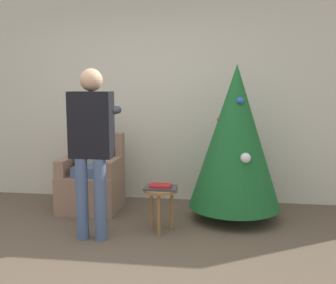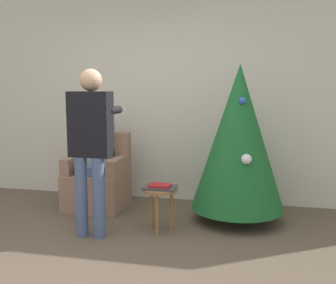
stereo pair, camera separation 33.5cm
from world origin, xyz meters
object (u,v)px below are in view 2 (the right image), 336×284
(christmas_tree, at_px, (239,137))
(person_seated, at_px, (97,152))
(armchair, at_px, (98,181))
(side_stool, at_px, (160,196))
(person_standing, at_px, (91,137))

(christmas_tree, xyz_separation_m, person_seated, (-1.72, 0.12, -0.25))
(armchair, relative_size, person_seated, 0.73)
(armchair, distance_m, side_stool, 1.16)
(armchair, height_order, person_seated, person_seated)
(christmas_tree, bearing_deg, person_standing, -151.82)
(person_seated, relative_size, person_standing, 0.76)
(christmas_tree, distance_m, person_seated, 1.74)
(person_seated, relative_size, side_stool, 2.77)
(person_seated, bearing_deg, person_standing, -70.09)
(armchair, distance_m, person_seated, 0.36)
(side_stool, bearing_deg, christmas_tree, 33.32)
(person_standing, xyz_separation_m, side_stool, (0.64, 0.25, -0.63))
(person_standing, bearing_deg, christmas_tree, 28.18)
(christmas_tree, relative_size, person_seated, 1.38)
(christmas_tree, distance_m, armchair, 1.83)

